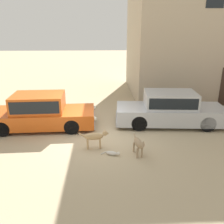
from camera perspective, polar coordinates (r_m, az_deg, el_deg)
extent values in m
plane|color=tan|center=(9.67, -3.82, -5.49)|extent=(80.00, 80.00, 0.00)
cube|color=#D15619|center=(10.67, -16.51, -1.22)|extent=(4.56, 1.94, 0.61)
cube|color=#D15619|center=(10.48, -17.08, 2.17)|extent=(2.12, 1.61, 0.71)
cube|color=black|center=(10.47, -17.09, 2.22)|extent=(1.96, 1.62, 0.50)
cube|color=#999BA0|center=(10.50, -4.39, -1.93)|extent=(0.18, 1.75, 0.20)
sphere|color=silver|center=(11.06, -4.31, 1.01)|extent=(0.20, 0.20, 0.20)
sphere|color=silver|center=(9.71, -4.24, -1.60)|extent=(0.20, 0.20, 0.20)
cylinder|color=black|center=(11.26, -8.92, -0.37)|extent=(0.62, 0.22, 0.61)
cylinder|color=black|center=(9.78, -9.54, -3.47)|extent=(0.62, 0.22, 0.61)
cylinder|color=black|center=(11.79, -22.13, -0.70)|extent=(0.62, 0.22, 0.61)
cylinder|color=black|center=(10.39, -24.60, -3.66)|extent=(0.62, 0.22, 0.61)
cube|color=#B2B5BA|center=(10.85, 13.61, -0.46)|extent=(4.79, 2.04, 0.67)
cube|color=#B2B5BA|center=(10.64, 13.64, 2.92)|extent=(2.25, 1.61, 0.66)
cube|color=black|center=(10.64, 13.64, 2.97)|extent=(2.08, 1.62, 0.46)
cube|color=#999BA0|center=(11.63, 24.76, -1.58)|extent=(0.25, 1.66, 0.20)
cube|color=#999BA0|center=(10.69, 1.27, -1.48)|extent=(0.25, 1.66, 0.20)
sphere|color=silver|center=(12.11, 23.98, 1.18)|extent=(0.20, 0.20, 0.20)
cube|color=red|center=(11.25, 1.32, 1.68)|extent=(0.05, 0.18, 0.18)
cube|color=red|center=(9.88, 1.25, -0.83)|extent=(0.05, 0.18, 0.18)
cylinder|color=black|center=(11.94, 19.45, -0.03)|extent=(0.67, 0.25, 0.65)
cylinder|color=black|center=(10.62, 21.75, -2.66)|extent=(0.67, 0.25, 0.65)
cylinder|color=black|center=(11.40, 5.91, 0.11)|extent=(0.67, 0.25, 0.65)
cylinder|color=black|center=(10.01, 6.48, -2.67)|extent=(0.67, 0.25, 0.65)
cylinder|color=tan|center=(8.69, -2.87, -7.14)|extent=(0.06, 0.06, 0.36)
cylinder|color=tan|center=(8.54, -2.84, -7.64)|extent=(0.06, 0.06, 0.36)
cylinder|color=tan|center=(8.69, -5.79, -7.21)|extent=(0.06, 0.06, 0.36)
cylinder|color=tan|center=(8.54, -5.82, -7.71)|extent=(0.06, 0.06, 0.36)
ellipsoid|color=tan|center=(8.49, -4.38, -5.77)|extent=(0.68, 0.24, 0.27)
sphere|color=tan|center=(8.45, -1.66, -5.04)|extent=(0.18, 0.18, 0.18)
cone|color=tan|center=(8.46, -1.02, -5.11)|extent=(0.10, 0.10, 0.10)
cone|color=tan|center=(8.47, -1.68, -4.38)|extent=(0.07, 0.07, 0.08)
cone|color=tan|center=(8.37, -1.65, -4.68)|extent=(0.07, 0.07, 0.08)
cylinder|color=tan|center=(8.48, -7.24, -5.40)|extent=(0.22, 0.05, 0.18)
cylinder|color=#997F60|center=(8.05, 7.12, -9.57)|extent=(0.06, 0.06, 0.35)
cylinder|color=#997F60|center=(8.01, 6.02, -9.69)|extent=(0.06, 0.06, 0.35)
cylinder|color=#997F60|center=(8.41, 6.26, -8.24)|extent=(0.06, 0.06, 0.35)
cylinder|color=#997F60|center=(8.36, 5.21, -8.35)|extent=(0.06, 0.06, 0.35)
ellipsoid|color=#997F60|center=(8.08, 6.21, -7.26)|extent=(0.30, 0.67, 0.27)
sphere|color=#997F60|center=(7.70, 7.08, -7.76)|extent=(0.20, 0.20, 0.20)
cone|color=#997F60|center=(7.62, 7.31, -8.20)|extent=(0.12, 0.12, 0.11)
cone|color=#997F60|center=(7.68, 7.53, -7.12)|extent=(0.08, 0.08, 0.09)
cone|color=#997F60|center=(7.65, 6.68, -7.21)|extent=(0.08, 0.08, 0.09)
cylinder|color=#997F60|center=(8.41, 5.44, -5.73)|extent=(0.08, 0.23, 0.14)
ellipsoid|color=beige|center=(8.19, -0.12, -9.73)|extent=(0.42, 0.27, 0.14)
sphere|color=beige|center=(8.12, 1.47, -9.81)|extent=(0.11, 0.11, 0.11)
cone|color=beige|center=(8.12, 1.53, -9.44)|extent=(0.05, 0.05, 0.05)
cone|color=beige|center=(8.07, 1.42, -9.62)|extent=(0.05, 0.05, 0.05)
cylinder|color=beige|center=(8.31, -2.06, -9.67)|extent=(0.18, 0.18, 0.04)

